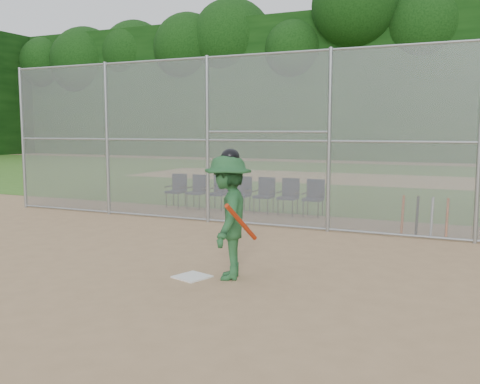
% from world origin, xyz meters
% --- Properties ---
extents(ground, '(100.00, 100.00, 0.00)m').
position_xyz_m(ground, '(0.00, 0.00, 0.00)').
color(ground, '#A6825C').
rests_on(ground, ground).
extents(grass_strip, '(100.00, 100.00, 0.00)m').
position_xyz_m(grass_strip, '(0.00, 18.00, 0.01)').
color(grass_strip, '#37671F').
rests_on(grass_strip, ground).
extents(dirt_patch_far, '(24.00, 24.00, 0.00)m').
position_xyz_m(dirt_patch_far, '(0.00, 18.00, 0.01)').
color(dirt_patch_far, tan).
rests_on(dirt_patch_far, ground).
extents(backstop_fence, '(16.09, 0.09, 4.00)m').
position_xyz_m(backstop_fence, '(0.00, 5.00, 2.07)').
color(backstop_fence, gray).
rests_on(backstop_fence, ground).
extents(treeline, '(81.00, 60.00, 11.00)m').
position_xyz_m(treeline, '(0.00, 20.00, 5.50)').
color(treeline, black).
rests_on(treeline, ground).
extents(home_plate, '(0.59, 0.59, 0.02)m').
position_xyz_m(home_plate, '(0.10, 0.50, 0.01)').
color(home_plate, white).
rests_on(home_plate, ground).
extents(batter_at_plate, '(1.05, 1.43, 1.97)m').
position_xyz_m(batter_at_plate, '(0.62, 0.71, 0.95)').
color(batter_at_plate, '#21532B').
rests_on(batter_at_plate, ground).
extents(spare_bats, '(0.96, 0.36, 0.84)m').
position_xyz_m(spare_bats, '(2.99, 5.41, 0.41)').
color(spare_bats, '#D84C14').
rests_on(spare_bats, ground).
extents(chair_0, '(0.54, 0.52, 0.96)m').
position_xyz_m(chair_0, '(-4.04, 6.84, 0.48)').
color(chair_0, black).
rests_on(chair_0, ground).
extents(chair_1, '(0.54, 0.52, 0.96)m').
position_xyz_m(chair_1, '(-3.35, 6.84, 0.48)').
color(chair_1, black).
rests_on(chair_1, ground).
extents(chair_2, '(0.54, 0.52, 0.96)m').
position_xyz_m(chair_2, '(-2.66, 6.84, 0.48)').
color(chair_2, black).
rests_on(chair_2, ground).
extents(chair_3, '(0.54, 0.52, 0.96)m').
position_xyz_m(chair_3, '(-1.97, 6.84, 0.48)').
color(chair_3, black).
rests_on(chair_3, ground).
extents(chair_4, '(0.54, 0.52, 0.96)m').
position_xyz_m(chair_4, '(-1.28, 6.84, 0.48)').
color(chair_4, black).
rests_on(chair_4, ground).
extents(chair_5, '(0.54, 0.52, 0.96)m').
position_xyz_m(chair_5, '(-0.59, 6.84, 0.48)').
color(chair_5, black).
rests_on(chair_5, ground).
extents(chair_6, '(0.54, 0.52, 0.96)m').
position_xyz_m(chair_6, '(0.11, 6.84, 0.48)').
color(chair_6, black).
rests_on(chair_6, ground).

